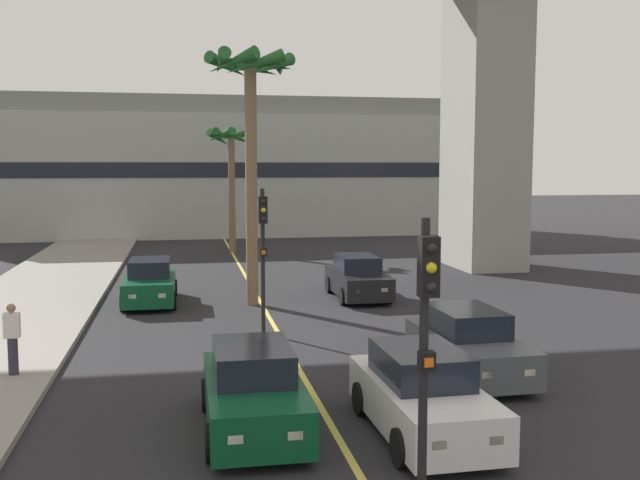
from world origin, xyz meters
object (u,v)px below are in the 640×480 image
Objects in this scene: car_queue_second at (358,278)px; palm_tree_mid_median at (231,150)px; palm_tree_near_median at (251,102)px; pedestrian_near_crosswalk at (12,338)px; car_queue_fourth at (253,392)px; car_queue_third at (422,395)px; car_queue_fifth at (150,283)px; traffic_light_median_far at (263,241)px; car_queue_front at (468,345)px; traffic_light_median_near at (426,336)px.

car_queue_second is 0.59× the size of palm_tree_mid_median.
pedestrian_near_crosswalk is (-6.18, -8.07, -6.02)m from palm_tree_near_median.
car_queue_fourth is 13.71m from palm_tree_near_median.
car_queue_third is 0.47× the size of palm_tree_near_median.
car_queue_fifth is 0.98× the size of traffic_light_median_far.
palm_tree_mid_median is at bearing 98.37° from car_queue_front.
car_queue_second is 1.00× the size of car_queue_third.
palm_tree_mid_median reaches higher than car_queue_second.
palm_tree_mid_median is (-1.49, 28.65, 4.99)m from car_queue_third.
traffic_light_median_near is 0.60× the size of palm_tree_mid_median.
pedestrian_near_crosswalk is (-6.81, 8.45, -1.72)m from traffic_light_median_near.
pedestrian_near_crosswalk is (-6.52, -23.80, -4.72)m from palm_tree_mid_median.
traffic_light_median_far reaches higher than car_queue_second.
palm_tree_mid_median is (0.47, 20.33, 3.00)m from traffic_light_median_far.
palm_tree_mid_median reaches higher than car_queue_front.
car_queue_fifth is (-7.60, 10.47, 0.00)m from car_queue_front.
car_queue_third is 0.98× the size of traffic_light_median_near.
car_queue_third and car_queue_fifth have the same top height.
traffic_light_median_near reaches higher than pedestrian_near_crosswalk.
palm_tree_mid_median reaches higher than traffic_light_median_far.
traffic_light_median_near is (-3.43, -6.95, 1.99)m from car_queue_front.
car_queue_front is 10.35m from pedestrian_near_crosswalk.
palm_tree_near_median reaches higher than car_queue_fourth.
pedestrian_near_crosswalk is at bearing 148.82° from car_queue_third.
car_queue_second is at bearing 90.89° from car_queue_front.
car_queue_front is at bearing 63.72° from traffic_light_median_near.
car_queue_fifth is (-5.37, 13.81, 0.00)m from car_queue_third.
pedestrian_near_crosswalk is at bearing -105.31° from palm_tree_mid_median.
car_queue_front is 1.01× the size of car_queue_fourth.
traffic_light_median_near is at bearing -108.38° from car_queue_third.
traffic_light_median_far is at bearing 82.34° from car_queue_fourth.
car_queue_fourth is 13.24m from car_queue_fifth.
palm_tree_mid_median is (-0.29, 32.25, 3.00)m from traffic_light_median_near.
car_queue_front is at bearing -89.11° from car_queue_second.
car_queue_third is 0.98× the size of traffic_light_median_far.
palm_tree_near_median is (3.54, -0.90, 6.30)m from car_queue_fifth.
traffic_light_median_near is 17.08m from palm_tree_near_median.
car_queue_fifth is 0.98× the size of traffic_light_median_near.
car_queue_third and car_queue_fourth have the same top height.
car_queue_fifth is 0.47× the size of palm_tree_near_median.
car_queue_front is at bearing -67.01° from palm_tree_near_median.
car_queue_fifth is at bearing 177.78° from car_queue_second.
palm_tree_near_median is (-1.83, 12.91, 6.30)m from car_queue_third.
palm_tree_mid_median is at bearing 75.34° from car_queue_fifth.
traffic_light_median_near is 2.59× the size of pedestrian_near_crosswalk.
car_queue_fifth is (-2.40, 13.02, 0.00)m from car_queue_fourth.
car_queue_third is at bearing -76.75° from traffic_light_median_far.
car_queue_front is 12.94m from car_queue_fifth.
traffic_light_median_near and traffic_light_median_far have the same top height.
car_queue_second is 2.54× the size of pedestrian_near_crosswalk.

